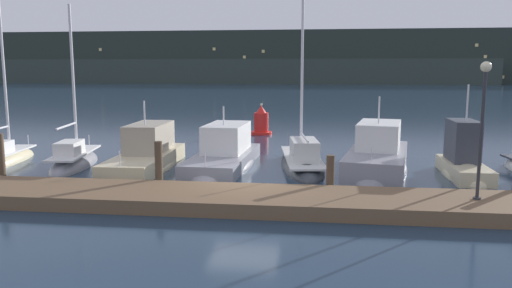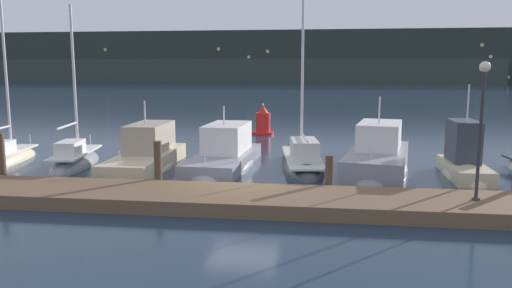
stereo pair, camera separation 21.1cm
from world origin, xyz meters
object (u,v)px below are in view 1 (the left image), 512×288
sailboat_berth_6 (302,164)px  motorboat_berth_8 (463,167)px  dock_lamppost (483,109)px  motorboat_berth_7 (377,163)px  sailboat_berth_3 (74,163)px  channel_buoy (261,123)px  motorboat_berth_4 (146,161)px  sailboat_berth_2 (6,160)px  motorboat_berth_5 (224,160)px

sailboat_berth_6 → motorboat_berth_8: sailboat_berth_6 is taller
dock_lamppost → motorboat_berth_7: bearing=110.2°
sailboat_berth_3 → channel_buoy: (7.09, 12.01, 0.64)m
sailboat_berth_3 → motorboat_berth_8: sailboat_berth_3 is taller
dock_lamppost → sailboat_berth_6: bearing=130.5°
motorboat_berth_4 → dock_lamppost: size_ratio=1.69×
sailboat_berth_6 → motorboat_berth_7: 3.25m
sailboat_berth_3 → motorboat_berth_8: 16.82m
dock_lamppost → sailboat_berth_3: bearing=161.1°
motorboat_berth_8 → dock_lamppost: size_ratio=1.11×
motorboat_berth_4 → sailboat_berth_6: sailboat_berth_6 is taller
motorboat_berth_7 → channel_buoy: (-6.35, 11.20, 0.44)m
sailboat_berth_2 → channel_buoy: 15.81m
channel_buoy → dock_lamppost: bearing=-63.6°
motorboat_berth_4 → channel_buoy: bearing=72.7°
sailboat_berth_6 → motorboat_berth_8: 6.69m
motorboat_berth_5 → sailboat_berth_6: 3.53m
motorboat_berth_5 → sailboat_berth_6: bearing=1.9°
motorboat_berth_7 → motorboat_berth_8: bearing=-12.2°
sailboat_berth_2 → motorboat_berth_5: bearing=3.4°
channel_buoy → dock_lamppost: 19.58m
motorboat_berth_8 → motorboat_berth_7: bearing=167.8°
sailboat_berth_6 → motorboat_berth_4: bearing=-171.1°
sailboat_berth_3 → dock_lamppost: size_ratio=1.88×
sailboat_berth_3 → motorboat_berth_4: sailboat_berth_3 is taller
channel_buoy → dock_lamppost: size_ratio=0.50×
motorboat_berth_7 → dock_lamppost: size_ratio=1.79×
sailboat_berth_3 → motorboat_berth_8: (16.82, 0.08, 0.24)m
sailboat_berth_6 → dock_lamppost: (5.52, -6.46, 3.05)m
motorboat_berth_5 → dock_lamppost: size_ratio=1.75×
dock_lamppost → motorboat_berth_8: bearing=78.7°
sailboat_berth_6 → dock_lamppost: 9.03m
motorboat_berth_7 → motorboat_berth_8: 3.46m
sailboat_berth_6 → motorboat_berth_8: bearing=-8.5°
sailboat_berth_2 → sailboat_berth_6: 13.78m
sailboat_berth_3 → motorboat_berth_7: size_ratio=1.05×
sailboat_berth_2 → sailboat_berth_3: sailboat_berth_2 is taller
sailboat_berth_3 → sailboat_berth_6: 10.26m
sailboat_berth_2 → dock_lamppost: bearing=-16.6°
sailboat_berth_2 → sailboat_berth_3: (3.56, -0.34, -0.01)m
motorboat_berth_4 → channel_buoy: (3.74, 12.01, 0.44)m
sailboat_berth_6 → channel_buoy: bearing=105.9°
motorboat_berth_4 → dock_lamppost: bearing=-23.5°
motorboat_berth_5 → motorboat_berth_7: bearing=-1.2°
sailboat_berth_2 → motorboat_berth_8: bearing=-0.7°
motorboat_berth_7 → dock_lamppost: dock_lamppost is taller
sailboat_berth_6 → dock_lamppost: sailboat_berth_6 is taller
motorboat_berth_5 → dock_lamppost: bearing=-35.0°
motorboat_berth_7 → motorboat_berth_4: bearing=-175.4°
sailboat_berth_3 → sailboat_berth_6: size_ratio=0.72×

